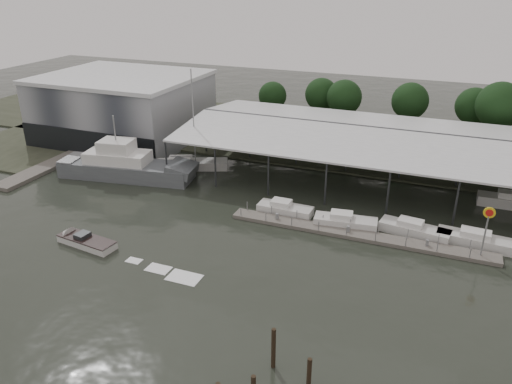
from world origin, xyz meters
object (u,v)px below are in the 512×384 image
at_px(grey_trawler, 127,166).
at_px(white_sailboat, 191,164).
at_px(shell_fuel_sign, 487,223).
at_px(speedboat_underway, 83,240).

height_order(grey_trawler, white_sailboat, white_sailboat).
bearing_deg(shell_fuel_sign, speedboat_underway, -162.43).
distance_m(grey_trawler, speedboat_underway, 18.22).
xyz_separation_m(shell_fuel_sign, white_sailboat, (-37.91, 11.10, -3.27)).
bearing_deg(grey_trawler, speedboat_underway, -78.75).
bearing_deg(white_sailboat, grey_trawler, -160.12).
xyz_separation_m(grey_trawler, white_sailboat, (6.39, 6.09, -0.92)).
bearing_deg(shell_fuel_sign, grey_trawler, 173.54).
height_order(white_sailboat, speedboat_underway, white_sailboat).
bearing_deg(white_sailboat, speedboat_underway, -113.76).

